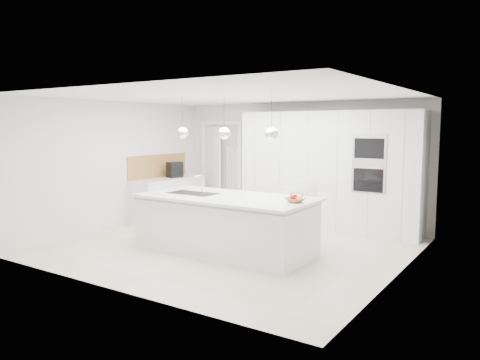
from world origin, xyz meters
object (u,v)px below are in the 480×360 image
Objects in this scene: espresso_machine at (175,170)px; bar_stool_right at (302,215)px; island_base at (225,225)px; fruit_bowl at (295,200)px; bar_stool_left at (286,217)px.

bar_stool_right is (3.50, -0.86, -0.51)m from espresso_machine.
espresso_machine reaches higher than island_base.
fruit_bowl is at bearing -10.76° from espresso_machine.
bar_stool_left is 0.35m from bar_stool_right.
fruit_bowl is at bearing -39.33° from bar_stool_left.
island_base is at bearing -21.38° from espresso_machine.
espresso_machine is 0.35× the size of bar_stool_left.
espresso_machine is at bearing 156.80° from fruit_bowl.
island_base is 1.10m from bar_stool_left.
bar_stool_left is (0.63, 0.90, 0.06)m from island_base.
espresso_machine is at bearing 146.18° from island_base.
island_base is 2.84× the size of bar_stool_left.
bar_stool_left is (3.16, -0.80, -0.58)m from espresso_machine.
bar_stool_right reaches higher than fruit_bowl.
fruit_bowl reaches higher than island_base.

